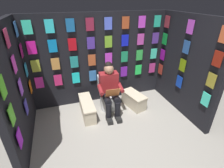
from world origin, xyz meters
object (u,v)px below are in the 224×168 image
(toilet, at_px, (108,95))
(comic_longbox_far, at_px, (134,100))
(person_reading, at_px, (110,89))
(comic_longbox_near, at_px, (87,108))

(toilet, distance_m, comic_longbox_far, 0.65)
(toilet, relative_size, person_reading, 0.65)
(comic_longbox_near, bearing_deg, toilet, -163.31)
(comic_longbox_near, height_order, comic_longbox_far, comic_longbox_near)
(person_reading, height_order, comic_longbox_far, person_reading)
(toilet, height_order, person_reading, person_reading)
(person_reading, relative_size, comic_longbox_far, 1.71)
(toilet, xyz_separation_m, person_reading, (0.01, 0.23, 0.27))
(person_reading, xyz_separation_m, comic_longbox_far, (-0.62, -0.06, -0.43))
(person_reading, bearing_deg, comic_longbox_far, -171.26)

